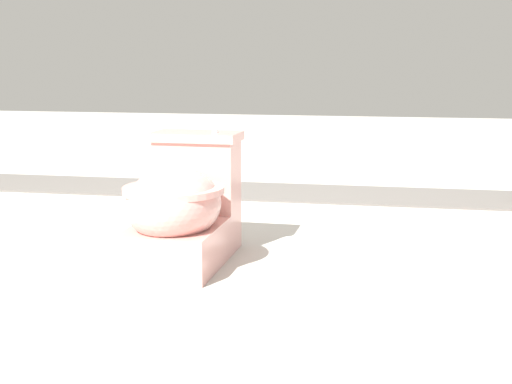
% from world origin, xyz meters
% --- Properties ---
extents(ground_plane, '(14.00, 14.00, 0.00)m').
position_xyz_m(ground_plane, '(0.00, 0.00, 0.00)').
color(ground_plane, '#B7B2A8').
extents(gravel_strip, '(0.56, 8.00, 0.01)m').
position_xyz_m(gravel_strip, '(-1.30, 0.50, 0.01)').
color(gravel_strip, '#605B56').
rests_on(gravel_strip, ground).
extents(toilet, '(0.64, 0.40, 0.52)m').
position_xyz_m(toilet, '(0.22, 0.24, 0.22)').
color(toilet, '#E09E93').
rests_on(toilet, ground).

